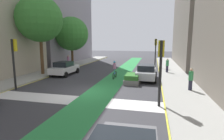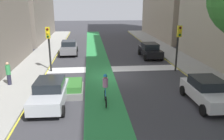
{
  "view_description": "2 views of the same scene",
  "coord_description": "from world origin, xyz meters",
  "views": [
    {
      "loc": [
        5.2,
        -12.47,
        3.87
      ],
      "look_at": [
        1.43,
        3.57,
        1.21
      ],
      "focal_mm": 28.46,
      "sensor_mm": 36.0,
      "label": 1
    },
    {
      "loc": [
        2.15,
        18.54,
        5.98
      ],
      "look_at": [
        0.62,
        3.09,
        1.4
      ],
      "focal_mm": 37.25,
      "sensor_mm": 36.0,
      "label": 2
    }
  ],
  "objects": [
    {
      "name": "pedestrian_sidewalk_right_a",
      "position": [
        8.04,
        1.85,
        1.01
      ],
      "size": [
        0.34,
        0.34,
        1.7
      ],
      "color": "#262638",
      "rests_on": "sidewalk_right"
    },
    {
      "name": "cyclist_in_lane",
      "position": [
        1.26,
        5.47,
        0.97
      ],
      "size": [
        0.32,
        1.73,
        1.86
      ],
      "color": "black",
      "rests_on": "ground_plane"
    },
    {
      "name": "curb_stripe_left",
      "position": [
        -6.0,
        0.0,
        0.01
      ],
      "size": [
        0.16,
        60.0,
        0.01
      ],
      "primitive_type": "cube",
      "color": "yellow",
      "rests_on": "ground_plane"
    },
    {
      "name": "car_white_left_far",
      "position": [
        -4.85,
        6.11,
        0.8
      ],
      "size": [
        2.06,
        4.22,
        1.57
      ],
      "color": "silver",
      "rests_on": "ground_plane"
    },
    {
      "name": "sidewalk_left",
      "position": [
        -7.5,
        0.0,
        0.07
      ],
      "size": [
        3.0,
        60.0,
        0.15
      ],
      "primitive_type": "cube",
      "color": "#9E9E99",
      "rests_on": "ground_plane"
    },
    {
      "name": "pedestrian_sidewalk_right_b",
      "position": [
        6.86,
        9.84,
        1.01
      ],
      "size": [
        0.34,
        0.34,
        1.69
      ],
      "color": "#262638",
      "rests_on": "sidewalk_right"
    },
    {
      "name": "traffic_signal_far_right",
      "position": [
        5.44,
        14.28,
        2.97
      ],
      "size": [
        0.35,
        0.52,
        4.23
      ],
      "color": "black",
      "rests_on": "ground_plane"
    },
    {
      "name": "median_planter",
      "position": [
        3.33,
        3.8,
        0.4
      ],
      "size": [
        1.35,
        2.38,
        0.85
      ],
      "color": "slate",
      "rests_on": "ground_plane"
    },
    {
      "name": "sidewalk_right",
      "position": [
        7.5,
        0.0,
        0.07
      ],
      "size": [
        3.0,
        60.0,
        0.15
      ],
      "primitive_type": "cube",
      "color": "#9E9E99",
      "rests_on": "ground_plane"
    },
    {
      "name": "street_tree_far",
      "position": [
        -7.26,
        13.24,
        5.01
      ],
      "size": [
        5.16,
        5.16,
        7.45
      ],
      "color": "brown",
      "rests_on": "sidewalk_left"
    },
    {
      "name": "traffic_signal_near_right",
      "position": [
        5.62,
        -1.73,
        2.77
      ],
      "size": [
        0.35,
        0.52,
        3.93
      ],
      "color": "black",
      "rests_on": "ground_plane"
    },
    {
      "name": "crosswalk_band",
      "position": [
        0.0,
        -2.0,
        0.0
      ],
      "size": [
        12.0,
        1.8,
        0.01
      ],
      "primitive_type": "cube",
      "color": "silver",
      "rests_on": "ground_plane"
    },
    {
      "name": "curb_stripe_right",
      "position": [
        6.0,
        0.0,
        0.01
      ],
      "size": [
        0.16,
        60.0,
        0.01
      ],
      "primitive_type": "cube",
      "color": "yellow",
      "rests_on": "ground_plane"
    },
    {
      "name": "bike_lane_paint",
      "position": [
        1.33,
        0.0,
        0.0
      ],
      "size": [
        2.4,
        60.0,
        0.01
      ],
      "primitive_type": "cube",
      "color": "#2D8C47",
      "rests_on": "ground_plane"
    },
    {
      "name": "ground_plane",
      "position": [
        0.0,
        0.0,
        0.0
      ],
      "size": [
        120.0,
        120.0,
        0.0
      ],
      "primitive_type": "plane",
      "color": "#38383D"
    },
    {
      "name": "traffic_signal_near_left",
      "position": [
        -5.49,
        -0.66,
        2.85
      ],
      "size": [
        0.35,
        0.52,
        4.05
      ],
      "color": "black",
      "rests_on": "ground_plane"
    },
    {
      "name": "street_tree_near",
      "position": [
        -7.29,
        5.47,
        6.31
      ],
      "size": [
        5.08,
        5.08,
        8.72
      ],
      "color": "brown",
      "rests_on": "sidewalk_left"
    },
    {
      "name": "car_silver_right_far",
      "position": [
        4.55,
        5.45,
        0.8
      ],
      "size": [
        2.11,
        4.24,
        1.57
      ],
      "color": "#B2B7BF",
      "rests_on": "ground_plane"
    },
    {
      "name": "pedestrian_sidewalk_left_a",
      "position": [
        -7.43,
        12.17,
        0.98
      ],
      "size": [
        0.34,
        0.34,
        1.64
      ],
      "color": "#262638",
      "rests_on": "sidewalk_left"
    }
  ]
}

